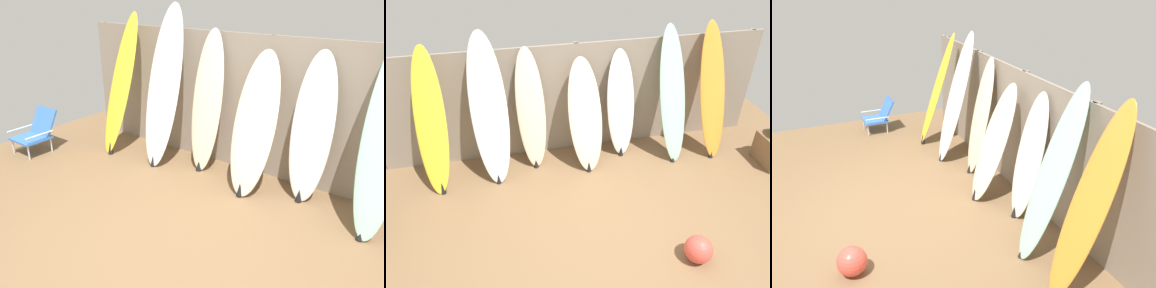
# 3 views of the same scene
# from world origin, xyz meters

# --- Properties ---
(ground) EXTENTS (7.68, 7.68, 0.00)m
(ground) POSITION_xyz_m (0.00, 0.00, 0.00)
(ground) COLOR brown
(fence_back) EXTENTS (6.08, 0.11, 1.80)m
(fence_back) POSITION_xyz_m (-0.00, 2.01, 0.90)
(fence_back) COLOR gray
(fence_back) RESTS_ON ground
(surfboard_yellow_0) EXTENTS (0.51, 0.76, 2.01)m
(surfboard_yellow_0) POSITION_xyz_m (-2.13, 1.52, 0.98)
(surfboard_yellow_0) COLOR yellow
(surfboard_yellow_0) RESTS_ON ground
(surfboard_white_1) EXTENTS (0.53, 0.67, 2.15)m
(surfboard_white_1) POSITION_xyz_m (-1.34, 1.56, 1.06)
(surfboard_white_1) COLOR white
(surfboard_white_1) RESTS_ON ground
(surfboard_cream_2) EXTENTS (0.46, 0.46, 1.85)m
(surfboard_cream_2) POSITION_xyz_m (-0.74, 1.73, 0.91)
(surfboard_cream_2) COLOR beige
(surfboard_cream_2) RESTS_ON ground
(surfboard_cream_3) EXTENTS (0.56, 0.70, 1.67)m
(surfboard_cream_3) POSITION_xyz_m (0.05, 1.55, 0.83)
(surfboard_cream_3) COLOR beige
(surfboard_cream_3) RESTS_ON ground
(surfboard_white_4) EXTENTS (0.51, 0.48, 1.71)m
(surfboard_white_4) POSITION_xyz_m (0.66, 1.74, 0.85)
(surfboard_white_4) COLOR white
(surfboard_white_4) RESTS_ON ground
(surfboard_seafoam_5) EXTENTS (0.50, 0.83, 2.04)m
(surfboard_seafoam_5) POSITION_xyz_m (1.42, 1.56, 1.01)
(surfboard_seafoam_5) COLOR #9ED6BC
(surfboard_seafoam_5) RESTS_ON ground
(surfboard_orange_6) EXTENTS (0.51, 0.84, 2.05)m
(surfboard_orange_6) POSITION_xyz_m (2.08, 1.54, 1.02)
(surfboard_orange_6) COLOR orange
(surfboard_orange_6) RESTS_ON ground
(beach_chair) EXTENTS (0.50, 0.58, 0.63)m
(beach_chair) POSITION_xyz_m (-3.12, 0.68, 0.32)
(beach_chair) COLOR silver
(beach_chair) RESTS_ON ground
(beach_ball) EXTENTS (0.33, 0.33, 0.33)m
(beach_ball) POSITION_xyz_m (0.91, -0.62, 0.17)
(beach_ball) COLOR #E54C3F
(beach_ball) RESTS_ON ground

